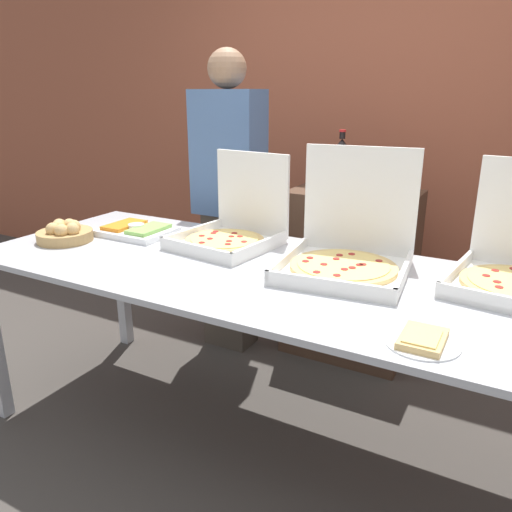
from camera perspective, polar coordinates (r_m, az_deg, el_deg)
ground_plane at (r=2.46m, az=0.00°, el=-20.20°), size 16.00×16.00×0.00m
brick_wall_behind at (r=3.51m, az=14.05°, el=15.62°), size 10.00×0.06×2.80m
buffet_table at (r=2.07m, az=0.00°, el=-3.46°), size 2.48×0.97×0.84m
pizza_box_far_left at (r=2.34m, az=-2.82°, el=3.12°), size 0.47×0.48×0.42m
pizza_box_near_right at (r=2.03m, az=10.42°, el=0.72°), size 0.53×0.54×0.47m
paper_plate_front_right at (r=1.52m, az=18.48°, el=-9.08°), size 0.21×0.21×0.03m
veggie_tray at (r=2.59m, az=-13.50°, el=2.88°), size 0.35×0.27×0.05m
bread_basket at (r=2.57m, az=-21.02°, el=2.47°), size 0.26×0.26×0.10m
sideboard_podium at (r=3.03m, az=10.71°, el=-1.98°), size 0.71×0.48×1.00m
soda_bottle at (r=2.96m, az=9.69°, el=10.44°), size 0.10×0.10×0.33m
soda_can_silver at (r=3.01m, az=12.24°, el=8.81°), size 0.07×0.07×0.12m
soda_can_colored at (r=2.72m, az=11.97°, el=7.87°), size 0.07×0.07×0.12m
person_guest_cap at (r=2.95m, az=-3.08°, el=6.40°), size 0.40×0.22×1.76m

